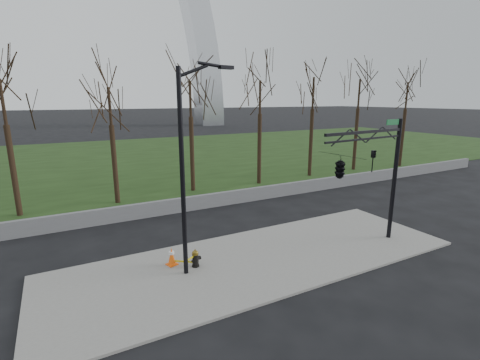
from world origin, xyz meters
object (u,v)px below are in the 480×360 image
traffic_cone (172,256)px  traffic_signal_mast (352,165)px  street_light (187,159)px  fire_hydrant (196,258)px

traffic_cone → traffic_signal_mast: size_ratio=0.13×
street_light → traffic_signal_mast: size_ratio=1.37×
street_light → traffic_signal_mast: 7.00m
fire_hydrant → street_light: 4.27m
fire_hydrant → street_light: bearing=-152.1°
fire_hydrant → traffic_cone: size_ratio=0.99×
traffic_cone → street_light: bearing=-60.7°
traffic_signal_mast → fire_hydrant: bearing=157.5°
fire_hydrant → street_light: (-0.32, -0.30, 4.24)m
traffic_cone → street_light: size_ratio=0.09×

